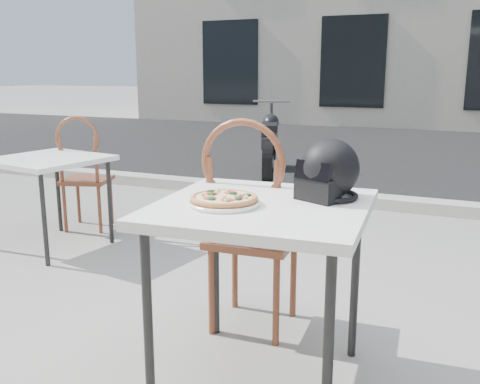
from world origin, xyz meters
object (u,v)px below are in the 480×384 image
at_px(cafe_table_main, 262,220).
at_px(cafe_table_side, 49,166).
at_px(pizza, 224,198).
at_px(cafe_chair_side, 83,167).
at_px(cafe_chair_main, 249,216).
at_px(plate, 224,203).
at_px(motorcycle, 270,145).
at_px(helmet, 328,172).

relative_size(cafe_table_main, cafe_table_side, 1.06).
height_order(pizza, cafe_chair_side, cafe_chair_side).
relative_size(cafe_table_main, cafe_chair_main, 0.81).
height_order(cafe_chair_main, cafe_chair_side, cafe_chair_main).
xyz_separation_m(pizza, cafe_chair_main, (-0.10, 0.51, -0.22)).
xyz_separation_m(plate, cafe_chair_side, (-2.13, 1.69, -0.28)).
relative_size(cafe_chair_side, motorcycle, 0.53).
distance_m(plate, motorcycle, 4.87).
distance_m(cafe_chair_side, motorcycle, 3.00).
relative_size(cafe_chair_main, motorcycle, 0.60).
height_order(cafe_table_main, pizza, pizza).
bearing_deg(motorcycle, cafe_table_side, -117.98).
xyz_separation_m(plate, pizza, (0.00, 0.00, 0.02)).
bearing_deg(helmet, cafe_chair_main, 177.78).
distance_m(cafe_chair_main, cafe_table_side, 2.10).
relative_size(plate, motorcycle, 0.18).
bearing_deg(plate, cafe_table_main, 34.66).
relative_size(cafe_table_main, plate, 2.73).
bearing_deg(pizza, cafe_table_main, 34.61).
relative_size(cafe_table_side, cafe_chair_side, 0.87).
bearing_deg(pizza, motorcycle, 107.84).
distance_m(plate, pizza, 0.02).
bearing_deg(plate, helmet, 38.23).
distance_m(plate, cafe_chair_side, 2.74).
bearing_deg(helmet, cafe_table_side, -177.21).
height_order(plate, cafe_chair_side, cafe_chair_side).
distance_m(cafe_table_main, cafe_chair_main, 0.49).
distance_m(pizza, helmet, 0.47).
bearing_deg(motorcycle, helmet, -85.12).
bearing_deg(cafe_chair_side, pizza, 123.30).
bearing_deg(plate, pizza, 78.92).
height_order(plate, cafe_table_side, plate).
height_order(cafe_table_side, motorcycle, motorcycle).
height_order(pizza, motorcycle, motorcycle).
bearing_deg(cafe_chair_main, cafe_table_side, -23.27).
bearing_deg(cafe_table_side, cafe_chair_main, -19.74).
xyz_separation_m(plate, cafe_chair_main, (-0.10, 0.51, -0.20)).
xyz_separation_m(cafe_chair_main, cafe_table_side, (-1.97, 0.71, 0.02)).
height_order(cafe_table_main, motorcycle, motorcycle).
bearing_deg(cafe_chair_main, plate, 97.05).
xyz_separation_m(cafe_chair_main, motorcycle, (-1.39, 4.11, -0.21)).
distance_m(helmet, cafe_chair_main, 0.59).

